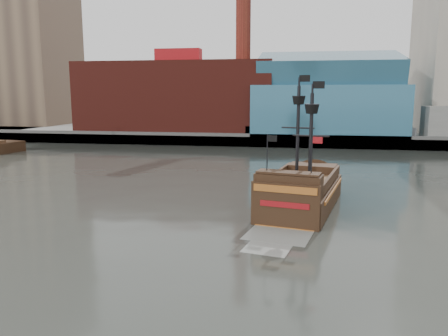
# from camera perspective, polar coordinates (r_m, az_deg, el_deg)

# --- Properties ---
(ground) EXTENTS (400.00, 400.00, 0.00)m
(ground) POSITION_cam_1_polar(r_m,az_deg,el_deg) (25.52, -1.58, -14.28)
(ground) COLOR #272A25
(ground) RESTS_ON ground
(promenade_far) EXTENTS (220.00, 60.00, 2.00)m
(promenade_far) POSITION_cam_1_polar(r_m,az_deg,el_deg) (115.32, 7.57, 4.95)
(promenade_far) COLOR slate
(promenade_far) RESTS_ON ground
(seawall) EXTENTS (220.00, 1.00, 2.60)m
(seawall) POSITION_cam_1_polar(r_m,az_deg,el_deg) (85.95, 6.73, 3.57)
(seawall) COLOR #4C4C49
(seawall) RESTS_ON ground
(skyline) EXTENTS (149.00, 45.00, 62.00)m
(skyline) POSITION_cam_1_polar(r_m,az_deg,el_deg) (108.35, 10.56, 17.06)
(skyline) COLOR brown
(skyline) RESTS_ON promenade_far
(pirate_ship) EXTENTS (8.42, 17.96, 12.94)m
(pirate_ship) POSITION_cam_1_polar(r_m,az_deg,el_deg) (40.60, 10.05, -3.55)
(pirate_ship) COLOR black
(pirate_ship) RESTS_ON ground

